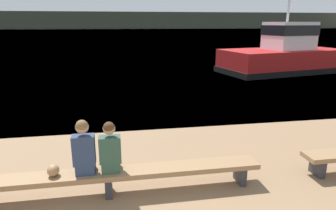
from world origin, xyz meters
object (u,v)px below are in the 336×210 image
object	(u,v)px
shopping_bag	(53,170)
tugboat_red	(283,56)
bench_main	(108,176)
person_right	(110,149)
person_left	(84,149)

from	to	relation	value
shopping_bag	tugboat_red	distance (m)	17.13
bench_main	person_right	bearing A→B (deg)	-1.69
person_right	bench_main	bearing A→B (deg)	178.31
bench_main	tugboat_red	world-z (taller)	tugboat_red
person_left	shopping_bag	world-z (taller)	person_left
shopping_bag	tugboat_red	bearing A→B (deg)	47.17
shopping_bag	tugboat_red	xyz separation A→B (m)	(11.64, 12.56, 0.41)
person_right	person_left	bearing A→B (deg)	-179.78
person_left	shopping_bag	xyz separation A→B (m)	(-0.55, 0.01, -0.36)
person_left	shopping_bag	distance (m)	0.66
tugboat_red	person_right	bearing A→B (deg)	128.18
person_right	shopping_bag	size ratio (longest dim) A/B	4.06
person_left	bench_main	bearing A→B (deg)	0.52
person_right	shopping_bag	bearing A→B (deg)	179.60
person_right	tugboat_red	xyz separation A→B (m)	(10.65, 12.57, 0.09)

